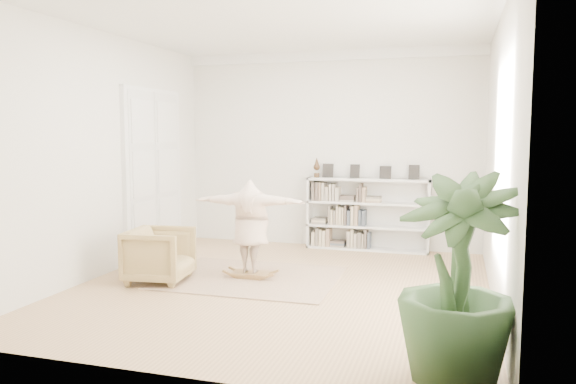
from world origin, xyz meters
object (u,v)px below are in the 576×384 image
at_px(person, 251,224).
at_px(houseplant, 457,278).
at_px(armchair, 160,255).
at_px(bookshelf, 367,215).
at_px(rocker_board, 251,274).

xyz_separation_m(person, houseplant, (2.86, -2.67, 0.09)).
bearing_deg(armchair, person, -71.62).
bearing_deg(armchair, houseplant, -124.36).
distance_m(bookshelf, houseplant, 5.43).
xyz_separation_m(armchair, houseplant, (4.04, -2.13, 0.51)).
bearing_deg(bookshelf, houseplant, -73.31).
xyz_separation_m(bookshelf, houseplant, (1.56, -5.19, 0.26)).
bearing_deg(armchair, rocker_board, -71.62).
height_order(bookshelf, houseplant, houseplant).
xyz_separation_m(bookshelf, rocker_board, (-1.30, -2.52, -0.56)).
bearing_deg(person, rocker_board, -90.80).
xyz_separation_m(armchair, rocker_board, (1.18, 0.55, -0.32)).
relative_size(person, houseplant, 0.93).
distance_m(bookshelf, person, 2.84).
bearing_deg(houseplant, person, 136.93).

